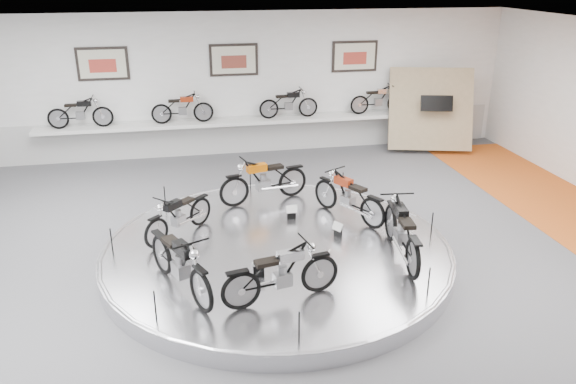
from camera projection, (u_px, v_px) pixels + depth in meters
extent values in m
plane|color=#4C4C4E|center=(280.00, 267.00, 10.21)|extent=(16.00, 16.00, 0.00)
plane|color=white|center=(279.00, 41.00, 8.73)|extent=(16.00, 16.00, 0.00)
plane|color=white|center=(235.00, 85.00, 15.84)|extent=(16.00, 0.00, 16.00)
cube|color=#BCBCBA|center=(236.00, 135.00, 16.36)|extent=(15.68, 0.04, 1.10)
cylinder|color=silver|center=(277.00, 252.00, 10.42)|extent=(6.40, 6.40, 0.30)
torus|color=#B2B2BA|center=(277.00, 246.00, 10.38)|extent=(6.40, 6.40, 0.10)
cube|color=silver|center=(237.00, 122.00, 15.94)|extent=(11.00, 0.55, 0.10)
cube|color=beige|center=(103.00, 64.00, 14.92)|extent=(1.35, 0.06, 0.88)
cube|color=beige|center=(234.00, 60.00, 15.55)|extent=(1.35, 0.06, 0.88)
cube|color=beige|center=(355.00, 56.00, 16.18)|extent=(1.35, 0.06, 0.88)
cube|color=tan|center=(431.00, 109.00, 16.32)|extent=(2.56, 1.52, 2.30)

